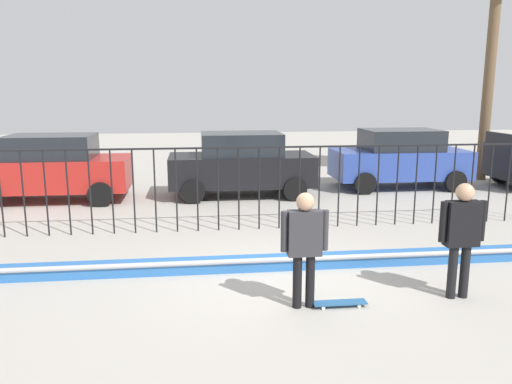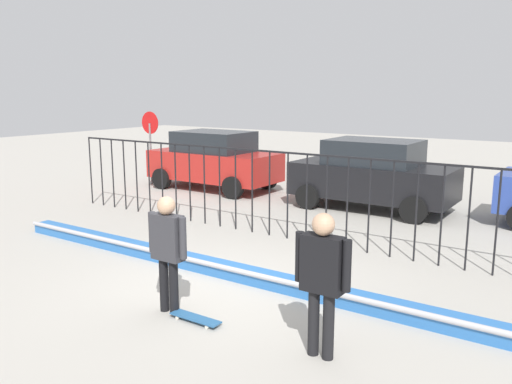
{
  "view_description": "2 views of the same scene",
  "coord_description": "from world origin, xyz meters",
  "px_view_note": "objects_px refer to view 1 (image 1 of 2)",
  "views": [
    {
      "loc": [
        -1.42,
        -8.07,
        3.16
      ],
      "look_at": [
        -0.3,
        1.24,
        1.26
      ],
      "focal_mm": 35.52,
      "sensor_mm": 36.0,
      "label": 1
    },
    {
      "loc": [
        5.23,
        -6.47,
        3.19
      ],
      "look_at": [
        -0.04,
        1.29,
        1.38
      ],
      "focal_mm": 36.87,
      "sensor_mm": 36.0,
      "label": 2
    }
  ],
  "objects_px": {
    "skateboarder": "(305,240)",
    "parked_car_red": "(53,167)",
    "skateboard": "(340,303)",
    "parked_car_black": "(241,164)",
    "parked_car_blue": "(400,158)",
    "camera_operator": "(462,230)"
  },
  "relations": [
    {
      "from": "skateboard",
      "to": "parked_car_black",
      "type": "xyz_separation_m",
      "value": [
        -0.71,
        8.2,
        0.91
      ]
    },
    {
      "from": "skateboarder",
      "to": "parked_car_blue",
      "type": "height_order",
      "value": "parked_car_blue"
    },
    {
      "from": "parked_car_red",
      "to": "camera_operator",
      "type": "bearing_deg",
      "value": -48.07
    },
    {
      "from": "skateboard",
      "to": "skateboarder",
      "type": "bearing_deg",
      "value": 161.75
    },
    {
      "from": "skateboarder",
      "to": "camera_operator",
      "type": "distance_m",
      "value": 2.44
    },
    {
      "from": "parked_car_black",
      "to": "camera_operator",
      "type": "bearing_deg",
      "value": -68.54
    },
    {
      "from": "skateboarder",
      "to": "parked_car_blue",
      "type": "bearing_deg",
      "value": 84.89
    },
    {
      "from": "skateboarder",
      "to": "camera_operator",
      "type": "relative_size",
      "value": 0.96
    },
    {
      "from": "camera_operator",
      "to": "skateboarder",
      "type": "bearing_deg",
      "value": 14.11
    },
    {
      "from": "skateboard",
      "to": "parked_car_black",
      "type": "bearing_deg",
      "value": 82.34
    },
    {
      "from": "skateboarder",
      "to": "camera_operator",
      "type": "height_order",
      "value": "camera_operator"
    },
    {
      "from": "skateboarder",
      "to": "parked_car_black",
      "type": "bearing_deg",
      "value": 116.01
    },
    {
      "from": "skateboarder",
      "to": "parked_car_red",
      "type": "relative_size",
      "value": 0.4
    },
    {
      "from": "parked_car_black",
      "to": "skateboard",
      "type": "bearing_deg",
      "value": -81.46
    },
    {
      "from": "camera_operator",
      "to": "parked_car_blue",
      "type": "xyz_separation_m",
      "value": [
        2.63,
        8.74,
        -0.11
      ]
    },
    {
      "from": "parked_car_blue",
      "to": "skateboard",
      "type": "bearing_deg",
      "value": -119.91
    },
    {
      "from": "skateboard",
      "to": "camera_operator",
      "type": "height_order",
      "value": "camera_operator"
    },
    {
      "from": "skateboard",
      "to": "parked_car_blue",
      "type": "bearing_deg",
      "value": 50.32
    },
    {
      "from": "skateboarder",
      "to": "parked_car_red",
      "type": "distance_m",
      "value": 9.84
    },
    {
      "from": "skateboard",
      "to": "parked_car_red",
      "type": "relative_size",
      "value": 0.19
    },
    {
      "from": "skateboard",
      "to": "camera_operator",
      "type": "relative_size",
      "value": 0.44
    },
    {
      "from": "parked_car_red",
      "to": "parked_car_blue",
      "type": "xyz_separation_m",
      "value": [
        10.68,
        0.73,
        0.0
      ]
    }
  ]
}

